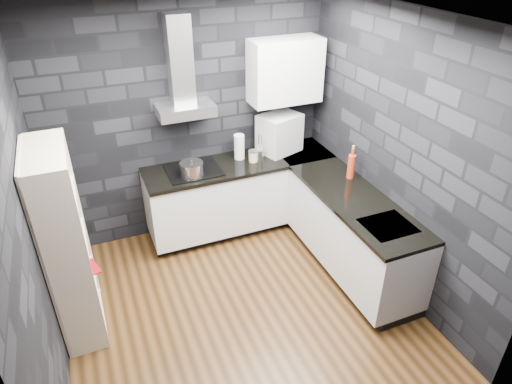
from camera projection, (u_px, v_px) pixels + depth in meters
ground at (241, 307)px, 4.49m from camera, size 3.20×3.20×0.00m
ceiling at (234, 20)px, 3.11m from camera, size 3.20×3.20×0.00m
wall_back at (187, 121)px, 5.09m from camera, size 3.20×0.05×2.70m
wall_front at (341, 328)px, 2.51m from camera, size 3.20×0.05×2.70m
wall_left at (26, 234)px, 3.27m from camera, size 0.05×3.20×2.70m
wall_right at (398, 157)px, 4.33m from camera, size 0.05×3.20×2.70m
toekick_back at (240, 221)px, 5.70m from camera, size 2.18×0.50×0.10m
toekick_right at (352, 264)px, 4.99m from camera, size 0.50×1.78×0.10m
counter_back_cab at (240, 193)px, 5.44m from camera, size 2.20×0.60×0.76m
counter_right_cab at (353, 233)px, 4.75m from camera, size 0.60×1.80×0.76m
counter_back_top at (240, 164)px, 5.23m from camera, size 2.20×0.62×0.04m
counter_right_top at (356, 200)px, 4.55m from camera, size 0.62×1.80×0.04m
counter_corner_top at (302, 152)px, 5.50m from camera, size 0.62×0.62×0.04m
hood_body at (186, 110)px, 4.81m from camera, size 0.60×0.34×0.12m
hood_chimney at (180, 60)px, 4.61m from camera, size 0.24×0.20×0.90m
upper_cabinet at (285, 71)px, 5.04m from camera, size 0.80×0.35×0.70m
cooktop at (193, 170)px, 5.04m from camera, size 0.58×0.50×0.01m
sink_rim at (388, 226)px, 4.14m from camera, size 0.44×0.40×0.01m
pot at (192, 170)px, 4.88m from camera, size 0.29×0.29×0.14m
glass_vase at (239, 147)px, 5.23m from camera, size 0.14×0.14×0.29m
storage_jar at (253, 157)px, 5.21m from camera, size 0.12×0.12×0.12m
utensil_crock at (259, 155)px, 5.24m from camera, size 0.12×0.12×0.13m
appliance_garage at (279, 133)px, 5.37m from camera, size 0.55×0.49×0.46m
red_bottle at (351, 167)px, 4.84m from camera, size 0.10×0.10×0.27m
bookshelf at (67, 246)px, 3.88m from camera, size 0.34×0.80×1.80m
fruit_bowl at (66, 247)px, 3.81m from camera, size 0.28×0.28×0.06m
book_red at (75, 264)px, 4.18m from camera, size 0.18×0.07×0.25m
book_second at (70, 265)px, 4.14m from camera, size 0.15×0.02×0.21m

